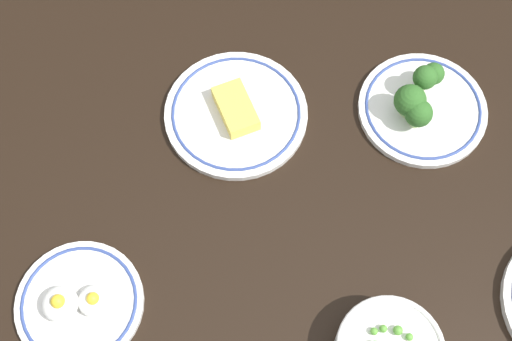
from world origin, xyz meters
The scene contains 4 objects.
dining_table centered at (0.00, 0.00, 2.00)cm, with size 134.93×101.18×4.00cm, color black.
plate_cheese centered at (-0.45, 10.95, 4.92)cm, with size 22.77×22.77×3.59cm.
plate_broccoli centered at (28.21, 3.33, 6.10)cm, with size 20.49×20.49×7.57cm.
plate_eggs centered at (-29.70, -11.92, 5.08)cm, with size 18.17×18.17×4.72cm.
Camera 1 is at (-12.62, -41.70, 102.62)cm, focal length 49.31 mm.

